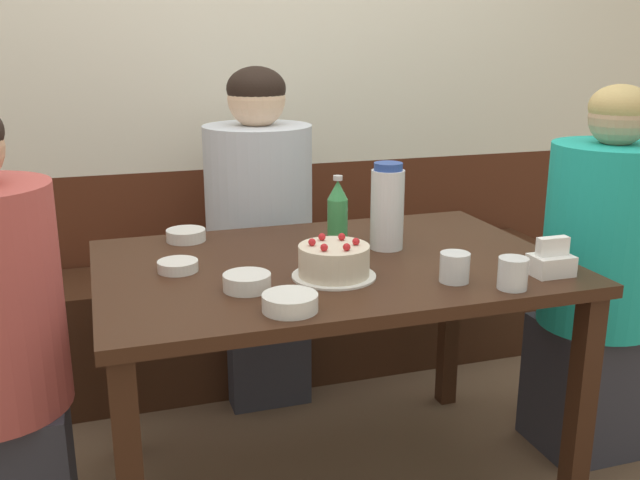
# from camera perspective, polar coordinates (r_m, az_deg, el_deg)

# --- Properties ---
(back_wall) EXTENTS (4.80, 0.04, 2.50)m
(back_wall) POSITION_cam_1_polar(r_m,az_deg,el_deg) (2.96, -5.88, 13.73)
(back_wall) COLOR #4C2314
(back_wall) RESTS_ON ground_plane
(bench_seat) EXTENTS (2.53, 0.38, 0.48)m
(bench_seat) POSITION_cam_1_polar(r_m,az_deg,el_deg) (2.96, -4.42, -6.38)
(bench_seat) COLOR #381E11
(bench_seat) RESTS_ON ground_plane
(dining_table) EXTENTS (1.31, 0.86, 0.74)m
(dining_table) POSITION_cam_1_polar(r_m,az_deg,el_deg) (2.07, 0.81, -4.16)
(dining_table) COLOR #381E11
(dining_table) RESTS_ON ground_plane
(birthday_cake) EXTENTS (0.23, 0.23, 0.11)m
(birthday_cake) POSITION_cam_1_polar(r_m,az_deg,el_deg) (1.89, 1.12, -1.73)
(birthday_cake) COLOR white
(birthday_cake) RESTS_ON dining_table
(water_pitcher) EXTENTS (0.10, 0.10, 0.26)m
(water_pitcher) POSITION_cam_1_polar(r_m,az_deg,el_deg) (2.14, 5.40, 2.64)
(water_pitcher) COLOR white
(water_pitcher) RESTS_ON dining_table
(soju_bottle) EXTENTS (0.06, 0.06, 0.22)m
(soju_bottle) POSITION_cam_1_polar(r_m,az_deg,el_deg) (2.14, 1.42, 2.10)
(soju_bottle) COLOR #388E4C
(soju_bottle) RESTS_ON dining_table
(napkin_holder) EXTENTS (0.11, 0.08, 0.11)m
(napkin_holder) POSITION_cam_1_polar(r_m,az_deg,el_deg) (2.01, 18.02, -1.63)
(napkin_holder) COLOR white
(napkin_holder) RESTS_ON dining_table
(bowl_soup_white) EXTENTS (0.12, 0.12, 0.04)m
(bowl_soup_white) POSITION_cam_1_polar(r_m,az_deg,el_deg) (1.81, -5.86, -3.35)
(bowl_soup_white) COLOR white
(bowl_soup_white) RESTS_ON dining_table
(bowl_rice_small) EXTENTS (0.13, 0.13, 0.04)m
(bowl_rice_small) POSITION_cam_1_polar(r_m,az_deg,el_deg) (1.67, -2.41, -5.01)
(bowl_rice_small) COLOR white
(bowl_rice_small) RESTS_ON dining_table
(bowl_side_dish) EXTENTS (0.11, 0.11, 0.03)m
(bowl_side_dish) POSITION_cam_1_polar(r_m,az_deg,el_deg) (1.98, -11.30, -2.05)
(bowl_side_dish) COLOR white
(bowl_side_dish) RESTS_ON dining_table
(bowl_sauce_shallow) EXTENTS (0.12, 0.12, 0.04)m
(bowl_sauce_shallow) POSITION_cam_1_polar(r_m,az_deg,el_deg) (2.27, -10.67, 0.38)
(bowl_sauce_shallow) COLOR white
(bowl_sauce_shallow) RESTS_ON dining_table
(glass_water_tall) EXTENTS (0.08, 0.08, 0.08)m
(glass_water_tall) POSITION_cam_1_polar(r_m,az_deg,el_deg) (1.89, 10.72, -2.16)
(glass_water_tall) COLOR silver
(glass_water_tall) RESTS_ON dining_table
(glass_tumbler_short) EXTENTS (0.06, 0.06, 0.07)m
(glass_tumbler_short) POSITION_cam_1_polar(r_m,az_deg,el_deg) (2.30, 5.29, 1.27)
(glass_tumbler_short) COLOR silver
(glass_tumbler_short) RESTS_ON dining_table
(glass_shot_small) EXTENTS (0.08, 0.08, 0.08)m
(glass_shot_small) POSITION_cam_1_polar(r_m,az_deg,el_deg) (1.87, 15.17, -2.59)
(glass_shot_small) COLOR silver
(glass_shot_small) RESTS_ON dining_table
(person_teal_shirt) EXTENTS (0.38, 0.38, 1.22)m
(person_teal_shirt) POSITION_cam_1_polar(r_m,az_deg,el_deg) (2.48, 21.52, -2.85)
(person_teal_shirt) COLOR #33333D
(person_teal_shirt) RESTS_ON ground_plane
(person_pale_blue_shirt) EXTENTS (0.40, 0.40, 1.26)m
(person_pale_blue_shirt) POSITION_cam_1_polar(r_m,az_deg,el_deg) (2.69, -4.85, 0.38)
(person_pale_blue_shirt) COLOR #33333D
(person_pale_blue_shirt) RESTS_ON ground_plane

